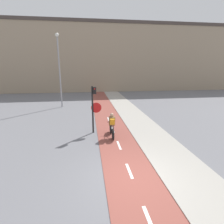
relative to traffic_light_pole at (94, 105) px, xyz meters
The scene contains 7 objects.
ground_plane 5.69m from the traffic_light_pole, 76.23° to the right, with size 120.00×120.00×0.00m, color slate.
bike_lane 5.68m from the traffic_light_pole, 76.23° to the right, with size 2.21×60.00×0.02m.
sidewalk_strip 6.59m from the traffic_light_pole, 55.48° to the right, with size 2.40×60.00×0.05m.
building_row_background 22.02m from the traffic_light_pole, 86.63° to the left, with size 60.00×5.20×11.55m.
traffic_light_pole is the anchor object (origin of this frame).
street_lamp_far 9.22m from the traffic_light_pole, 111.35° to the left, with size 0.36×0.36×7.51m.
cyclist_near 1.82m from the traffic_light_pole, 39.94° to the right, with size 0.46×1.79×1.54m.
Camera 1 is at (-1.61, -5.84, 4.29)m, focal length 28.00 mm.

